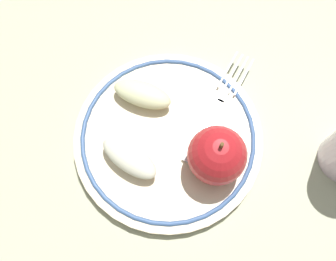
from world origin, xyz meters
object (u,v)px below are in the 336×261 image
at_px(apple_slice_front, 142,94).
at_px(fork, 215,110).
at_px(plate, 168,138).
at_px(apple_red_whole, 217,155).
at_px(apple_slice_back, 129,158).

distance_m(apple_slice_front, fork, 0.10).
distance_m(plate, apple_slice_front, 0.07).
relative_size(plate, fork, 1.50).
height_order(apple_red_whole, fork, apple_red_whole).
bearing_deg(apple_red_whole, apple_slice_back, 177.05).
distance_m(plate, apple_red_whole, 0.08).
xyz_separation_m(apple_slice_back, fork, (0.11, 0.06, -0.01)).
bearing_deg(apple_slice_back, apple_slice_front, -63.45).
bearing_deg(apple_slice_back, plate, -109.49).
relative_size(apple_red_whole, apple_slice_front, 1.01).
xyz_separation_m(plate, apple_slice_back, (-0.05, -0.03, 0.02)).
bearing_deg(apple_slice_back, apple_red_whole, -146.11).
relative_size(plate, apple_slice_back, 3.14).
bearing_deg(apple_slice_front, fork, -171.19).
bearing_deg(apple_red_whole, plate, 146.55).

